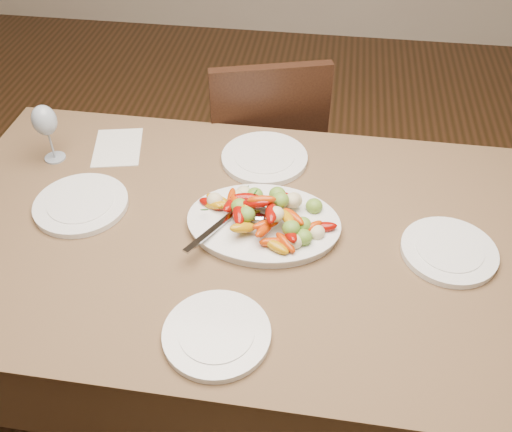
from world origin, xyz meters
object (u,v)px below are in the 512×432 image
object	(u,v)px
dining_table	(256,317)
plate_left	(81,205)
plate_near	(217,334)
chair_far	(262,150)
plate_right	(449,251)
serving_platter	(264,225)
wine_glass	(48,132)
plate_far	(264,158)

from	to	relation	value
dining_table	plate_left	size ratio (longest dim) A/B	6.80
plate_left	plate_near	distance (m)	0.62
chair_far	plate_near	xyz separation A→B (m)	(0.05, -1.13, 0.29)
plate_right	plate_near	distance (m)	0.66
dining_table	chair_far	size ratio (longest dim) A/B	1.94
serving_platter	wine_glass	world-z (taller)	wine_glass
plate_near	plate_far	bearing A→B (deg)	88.42
plate_left	wine_glass	world-z (taller)	wine_glass
plate_left	plate_near	xyz separation A→B (m)	(0.48, -0.39, 0.00)
serving_platter	plate_near	xyz separation A→B (m)	(-0.06, -0.38, -0.00)
dining_table	chair_far	bearing A→B (deg)	96.54
chair_far	plate_right	xyz separation A→B (m)	(0.61, -0.78, 0.29)
chair_far	plate_near	distance (m)	1.17
plate_left	plate_far	distance (m)	0.58
plate_right	plate_far	world-z (taller)	same
plate_far	chair_far	bearing A→B (deg)	98.72
plate_left	dining_table	bearing A→B (deg)	-3.71
chair_far	serving_platter	size ratio (longest dim) A/B	2.30
dining_table	plate_far	bearing A→B (deg)	93.59
plate_far	plate_near	size ratio (longest dim) A/B	1.09
dining_table	plate_right	distance (m)	0.65
plate_left	wine_glass	distance (m)	0.29
plate_near	wine_glass	bearing A→B (deg)	137.01
dining_table	plate_near	bearing A→B (deg)	-96.37
plate_left	wine_glass	size ratio (longest dim) A/B	1.32
serving_platter	plate_right	xyz separation A→B (m)	(0.50, -0.03, -0.00)
plate_far	dining_table	bearing A→B (deg)	-86.41
serving_platter	plate_near	world-z (taller)	serving_platter
plate_left	plate_far	bearing A→B (deg)	31.04
chair_far	plate_right	distance (m)	1.03
chair_far	plate_left	bearing A→B (deg)	43.58
chair_far	plate_far	bearing A→B (deg)	82.25
serving_platter	plate_left	bearing A→B (deg)	178.67
serving_platter	plate_far	distance (m)	0.31
serving_platter	wine_glass	distance (m)	0.75
serving_platter	plate_right	bearing A→B (deg)	-3.19
plate_left	wine_glass	xyz separation A→B (m)	(-0.17, 0.21, 0.09)
dining_table	wine_glass	size ratio (longest dim) A/B	8.98
chair_far	plate_left	world-z (taller)	chair_far
chair_far	dining_table	bearing A→B (deg)	80.06
dining_table	plate_far	world-z (taller)	plate_far
plate_right	plate_near	xyz separation A→B (m)	(-0.56, -0.35, 0.00)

